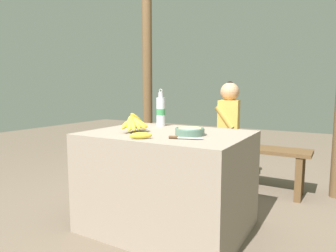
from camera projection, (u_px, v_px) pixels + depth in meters
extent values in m
plane|color=brown|center=(167.00, 226.00, 2.30)|extent=(12.00, 12.00, 0.00)
cube|color=gray|center=(167.00, 180.00, 2.26)|extent=(1.16, 0.87, 0.73)
sphere|color=#4C381E|center=(131.00, 122.00, 2.23)|extent=(0.06, 0.06, 0.06)
ellipsoid|color=gold|center=(127.00, 124.00, 2.18)|extent=(0.06, 0.17, 0.09)
ellipsoid|color=gold|center=(130.00, 123.00, 2.17)|extent=(0.12, 0.16, 0.13)
ellipsoid|color=gold|center=(132.00, 124.00, 2.17)|extent=(0.16, 0.15, 0.12)
ellipsoid|color=gold|center=(135.00, 123.00, 2.19)|extent=(0.15, 0.09, 0.11)
ellipsoid|color=gold|center=(138.00, 123.00, 2.20)|extent=(0.16, 0.05, 0.12)
ellipsoid|color=gold|center=(138.00, 123.00, 2.22)|extent=(0.16, 0.09, 0.10)
ellipsoid|color=gold|center=(138.00, 123.00, 2.24)|extent=(0.14, 0.12, 0.08)
ellipsoid|color=gold|center=(137.00, 122.00, 2.27)|extent=(0.08, 0.15, 0.13)
ellipsoid|color=gold|center=(138.00, 121.00, 2.28)|extent=(0.08, 0.17, 0.15)
cylinder|color=#4C6B5B|center=(190.00, 132.00, 2.07)|extent=(0.20, 0.20, 0.04)
torus|color=#4C6B5B|center=(190.00, 129.00, 2.07)|extent=(0.20, 0.20, 0.02)
cylinder|color=#D1B77A|center=(190.00, 128.00, 2.07)|extent=(0.16, 0.16, 0.01)
cylinder|color=silver|center=(161.00, 112.00, 2.57)|extent=(0.08, 0.08, 0.25)
cylinder|color=#38844C|center=(161.00, 112.00, 2.57)|extent=(0.08, 0.08, 0.05)
cylinder|color=#ADADB2|center=(161.00, 95.00, 2.55)|extent=(0.04, 0.04, 0.05)
torus|color=#ADADB2|center=(161.00, 91.00, 2.54)|extent=(0.03, 0.01, 0.03)
ellipsoid|color=gold|center=(140.00, 136.00, 1.92)|extent=(0.14, 0.13, 0.04)
cube|color=#BCBCC1|center=(190.00, 138.00, 1.90)|extent=(0.17, 0.08, 0.00)
cylinder|color=#472D19|center=(173.00, 137.00, 1.92)|extent=(0.06, 0.04, 0.02)
cube|color=brown|center=(222.00, 145.00, 3.25)|extent=(1.79, 0.32, 0.04)
cube|color=brown|center=(154.00, 160.00, 3.57)|extent=(0.06, 0.06, 0.42)
cube|color=brown|center=(298.00, 180.00, 2.78)|extent=(0.06, 0.06, 0.42)
cube|color=brown|center=(164.00, 156.00, 3.78)|extent=(0.06, 0.06, 0.42)
cube|color=brown|center=(301.00, 174.00, 2.99)|extent=(0.06, 0.06, 0.42)
cylinder|color=#473828|center=(203.00, 166.00, 3.19)|extent=(0.09, 0.09, 0.46)
cylinder|color=#473828|center=(214.00, 145.00, 3.13)|extent=(0.31, 0.15, 0.09)
cylinder|color=#473828|center=(206.00, 162.00, 3.37)|extent=(0.09, 0.09, 0.46)
cylinder|color=#473828|center=(217.00, 142.00, 3.30)|extent=(0.31, 0.15, 0.09)
cube|color=gold|center=(229.00, 123.00, 3.15)|extent=(0.27, 0.38, 0.47)
cylinder|color=gold|center=(224.00, 117.00, 2.99)|extent=(0.21, 0.11, 0.25)
cylinder|color=gold|center=(228.00, 114.00, 3.30)|extent=(0.21, 0.11, 0.25)
sphere|color=tan|center=(230.00, 92.00, 3.11)|extent=(0.19, 0.19, 0.19)
sphere|color=black|center=(230.00, 85.00, 3.10)|extent=(0.07, 0.07, 0.07)
sphere|color=#4C381E|center=(182.00, 134.00, 3.48)|extent=(0.05, 0.05, 0.05)
ellipsoid|color=olive|center=(181.00, 136.00, 3.44)|extent=(0.08, 0.14, 0.09)
ellipsoid|color=olive|center=(183.00, 135.00, 3.43)|extent=(0.13, 0.13, 0.13)
ellipsoid|color=olive|center=(185.00, 135.00, 3.46)|extent=(0.14, 0.04, 0.10)
ellipsoid|color=olive|center=(186.00, 135.00, 3.49)|extent=(0.13, 0.11, 0.12)
ellipsoid|color=olive|center=(185.00, 134.00, 3.52)|extent=(0.09, 0.15, 0.11)
cylinder|color=brown|center=(147.00, 69.00, 3.87)|extent=(0.12, 0.12, 2.62)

